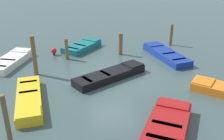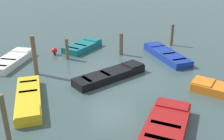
{
  "view_description": "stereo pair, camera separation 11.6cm",
  "coord_description": "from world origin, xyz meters",
  "px_view_note": "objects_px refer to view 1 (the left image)",
  "views": [
    {
      "loc": [
        1.79,
        12.34,
        5.71
      ],
      "look_at": [
        0.0,
        0.0,
        0.35
      ],
      "focal_mm": 41.08,
      "sensor_mm": 36.0,
      "label": 1
    },
    {
      "loc": [
        1.67,
        12.36,
        5.71
      ],
      "look_at": [
        0.0,
        0.0,
        0.35
      ],
      "focal_mm": 41.08,
      "sensor_mm": 36.0,
      "label": 2
    }
  ],
  "objects_px": {
    "mooring_piling_near_right": "(7,122)",
    "rowboat_teal": "(82,46)",
    "rowboat_red": "(168,124)",
    "rowboat_white": "(11,61)",
    "mooring_piling_far_right": "(67,49)",
    "marker_buoy": "(54,51)",
    "mooring_piling_mid_right": "(121,44)",
    "mooring_piling_far_left": "(34,56)",
    "rowboat_black": "(111,75)",
    "mooring_piling_center": "(171,35)",
    "rowboat_blue": "(166,54)",
    "rowboat_yellow": "(29,99)"
  },
  "relations": [
    {
      "from": "rowboat_red",
      "to": "rowboat_white",
      "type": "bearing_deg",
      "value": 73.19
    },
    {
      "from": "rowboat_teal",
      "to": "mooring_piling_mid_right",
      "type": "relative_size",
      "value": 2.15
    },
    {
      "from": "marker_buoy",
      "to": "rowboat_white",
      "type": "bearing_deg",
      "value": 27.13
    },
    {
      "from": "rowboat_yellow",
      "to": "mooring_piling_near_right",
      "type": "relative_size",
      "value": 2.01
    },
    {
      "from": "rowboat_white",
      "to": "rowboat_teal",
      "type": "height_order",
      "value": "same"
    },
    {
      "from": "mooring_piling_mid_right",
      "to": "mooring_piling_center",
      "type": "xyz_separation_m",
      "value": [
        -3.96,
        -1.48,
        0.06
      ]
    },
    {
      "from": "rowboat_blue",
      "to": "rowboat_teal",
      "type": "distance_m",
      "value": 5.72
    },
    {
      "from": "rowboat_white",
      "to": "mooring_piling_far_left",
      "type": "bearing_deg",
      "value": -117.88
    },
    {
      "from": "rowboat_teal",
      "to": "marker_buoy",
      "type": "bearing_deg",
      "value": 155.73
    },
    {
      "from": "rowboat_blue",
      "to": "rowboat_red",
      "type": "distance_m",
      "value": 7.68
    },
    {
      "from": "rowboat_white",
      "to": "rowboat_teal",
      "type": "bearing_deg",
      "value": -44.69
    },
    {
      "from": "rowboat_yellow",
      "to": "mooring_piling_mid_right",
      "type": "xyz_separation_m",
      "value": [
        -4.99,
        -5.56,
        0.5
      ]
    },
    {
      "from": "mooring_piling_far_right",
      "to": "rowboat_blue",
      "type": "bearing_deg",
      "value": 174.89
    },
    {
      "from": "rowboat_black",
      "to": "mooring_piling_far_left",
      "type": "distance_m",
      "value": 4.16
    },
    {
      "from": "rowboat_black",
      "to": "rowboat_yellow",
      "type": "height_order",
      "value": "same"
    },
    {
      "from": "rowboat_red",
      "to": "mooring_piling_far_right",
      "type": "bearing_deg",
      "value": 55.56
    },
    {
      "from": "mooring_piling_far_left",
      "to": "rowboat_blue",
      "type": "bearing_deg",
      "value": -168.86
    },
    {
      "from": "rowboat_red",
      "to": "mooring_piling_far_right",
      "type": "distance_m",
      "value": 8.7
    },
    {
      "from": "rowboat_yellow",
      "to": "rowboat_teal",
      "type": "xyz_separation_m",
      "value": [
        -2.54,
        -6.99,
        0.0
      ]
    },
    {
      "from": "mooring_piling_far_left",
      "to": "mooring_piling_mid_right",
      "type": "relative_size",
      "value": 1.5
    },
    {
      "from": "rowboat_yellow",
      "to": "rowboat_teal",
      "type": "height_order",
      "value": "same"
    },
    {
      "from": "rowboat_yellow",
      "to": "mooring_piling_center",
      "type": "relative_size",
      "value": 2.53
    },
    {
      "from": "rowboat_red",
      "to": "marker_buoy",
      "type": "xyz_separation_m",
      "value": [
        4.61,
        -8.75,
        0.07
      ]
    },
    {
      "from": "mooring_piling_near_right",
      "to": "marker_buoy",
      "type": "bearing_deg",
      "value": -95.43
    },
    {
      "from": "rowboat_yellow",
      "to": "marker_buoy",
      "type": "relative_size",
      "value": 8.15
    },
    {
      "from": "rowboat_red",
      "to": "mooring_piling_far_left",
      "type": "distance_m",
      "value": 7.91
    },
    {
      "from": "rowboat_yellow",
      "to": "mooring_piling_near_right",
      "type": "xyz_separation_m",
      "value": [
        0.16,
        2.84,
        0.76
      ]
    },
    {
      "from": "mooring_piling_center",
      "to": "rowboat_teal",
      "type": "bearing_deg",
      "value": 0.47
    },
    {
      "from": "rowboat_white",
      "to": "rowboat_yellow",
      "type": "distance_m",
      "value": 5.14
    },
    {
      "from": "rowboat_teal",
      "to": "marker_buoy",
      "type": "distance_m",
      "value": 2.07
    },
    {
      "from": "mooring_piling_far_left",
      "to": "mooring_piling_near_right",
      "type": "distance_m",
      "value": 5.92
    },
    {
      "from": "mooring_piling_mid_right",
      "to": "mooring_piling_far_left",
      "type": "bearing_deg",
      "value": 26.14
    },
    {
      "from": "rowboat_teal",
      "to": "mooring_piling_near_right",
      "type": "height_order",
      "value": "mooring_piling_near_right"
    },
    {
      "from": "rowboat_white",
      "to": "mooring_piling_mid_right",
      "type": "height_order",
      "value": "mooring_piling_mid_right"
    },
    {
      "from": "rowboat_blue",
      "to": "mooring_piling_far_right",
      "type": "distance_m",
      "value": 6.23
    },
    {
      "from": "rowboat_blue",
      "to": "rowboat_white",
      "type": "distance_m",
      "value": 9.5
    },
    {
      "from": "rowboat_yellow",
      "to": "rowboat_black",
      "type": "bearing_deg",
      "value": 108.61
    },
    {
      "from": "rowboat_blue",
      "to": "mooring_piling_near_right",
      "type": "bearing_deg",
      "value": 120.91
    },
    {
      "from": "rowboat_black",
      "to": "marker_buoy",
      "type": "xyz_separation_m",
      "value": [
        3.16,
        -4.11,
        0.07
      ]
    },
    {
      "from": "rowboat_red",
      "to": "mooring_piling_far_left",
      "type": "height_order",
      "value": "mooring_piling_far_left"
    },
    {
      "from": "rowboat_black",
      "to": "mooring_piling_far_left",
      "type": "relative_size",
      "value": 1.88
    },
    {
      "from": "rowboat_blue",
      "to": "mooring_piling_center",
      "type": "height_order",
      "value": "mooring_piling_center"
    },
    {
      "from": "mooring_piling_far_right",
      "to": "marker_buoy",
      "type": "bearing_deg",
      "value": -46.75
    },
    {
      "from": "rowboat_blue",
      "to": "mooring_piling_center",
      "type": "distance_m",
      "value": 2.77
    },
    {
      "from": "rowboat_red",
      "to": "mooring_piling_near_right",
      "type": "height_order",
      "value": "mooring_piling_near_right"
    },
    {
      "from": "mooring_piling_near_right",
      "to": "rowboat_teal",
      "type": "bearing_deg",
      "value": -105.39
    },
    {
      "from": "mooring_piling_far_left",
      "to": "mooring_piling_far_right",
      "type": "relative_size",
      "value": 1.63
    },
    {
      "from": "rowboat_teal",
      "to": "mooring_piling_near_right",
      "type": "xyz_separation_m",
      "value": [
        2.71,
        9.84,
        0.76
      ]
    },
    {
      "from": "rowboat_black",
      "to": "mooring_piling_near_right",
      "type": "height_order",
      "value": "mooring_piling_near_right"
    },
    {
      "from": "mooring_piling_mid_right",
      "to": "rowboat_black",
      "type": "bearing_deg",
      "value": 72.25
    }
  ]
}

